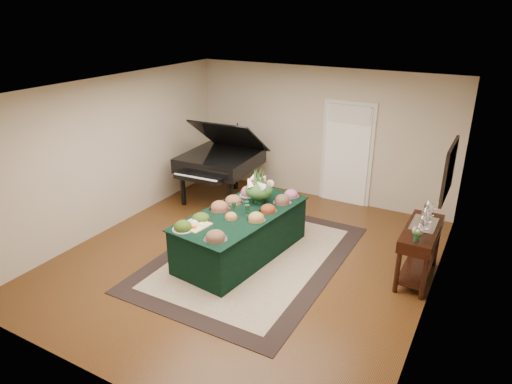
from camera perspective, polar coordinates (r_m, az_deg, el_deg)
The scene contains 14 objects.
ground at distance 7.46m, azimuth -1.13°, elevation -8.25°, with size 6.00×6.00×0.00m, color #311A0B.
area_rug at distance 7.47m, azimuth -0.52°, elevation -8.13°, with size 2.69×3.77×0.01m.
kitchen_doorway at distance 9.34m, azimuth 11.27°, elevation 4.61°, with size 1.05×0.07×2.10m.
buffet_table at distance 7.37m, azimuth -1.82°, elevation -5.24°, with size 1.38×2.45×0.76m.
food_platters at distance 7.24m, azimuth -2.04°, elevation -2.02°, with size 1.16×2.27×0.13m.
cutting_board at distance 6.83m, azimuth -7.57°, elevation -3.92°, with size 0.42×0.42×0.10m.
green_goblets at distance 7.14m, azimuth -1.72°, elevation -2.00°, with size 0.31×0.20×0.18m.
floral_centerpiece at distance 7.47m, azimuth 0.37°, elevation 0.69°, with size 0.47×0.47×0.47m.
grand_piano at distance 9.36m, azimuth -4.49°, elevation 3.99°, with size 1.57×1.76×1.73m.
wicker_basket at distance 9.13m, azimuth -2.17°, elevation -1.47°, with size 0.36×0.36×0.23m, color #90613A.
mahogany_sideboard at distance 7.06m, azimuth 19.89°, elevation -5.59°, with size 0.45×1.21×0.84m.
tea_service at distance 7.00m, azimuth 20.33°, elevation -3.09°, with size 0.34×0.74×0.30m.
pink_bouquet at distance 6.50m, azimuth 19.52°, elevation -4.74°, with size 0.16×0.16×0.21m.
wall_painting at distance 6.62m, azimuth 22.99°, elevation 2.50°, with size 0.05×0.95×0.75m.
Camera 1 is at (3.24, -5.55, 3.80)m, focal length 32.00 mm.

